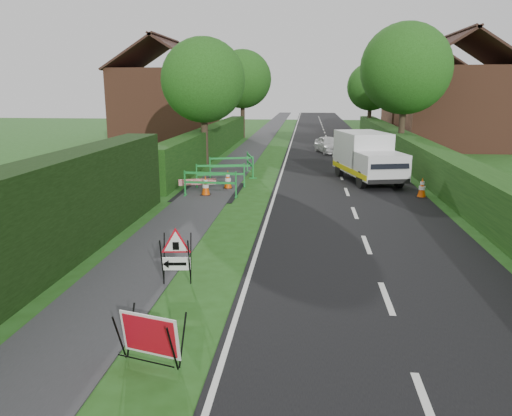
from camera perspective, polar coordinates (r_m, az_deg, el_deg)
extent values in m
plane|color=#224D16|center=(9.38, 0.00, -12.17)|extent=(120.00, 120.00, 0.00)
cube|color=black|center=(43.63, 8.04, 8.02)|extent=(6.00, 90.00, 0.02)
cube|color=#2D2D30|center=(43.77, 0.75, 8.16)|extent=(2.00, 90.00, 0.02)
cube|color=black|center=(11.02, -27.24, -9.70)|extent=(1.10, 18.00, 2.50)
cube|color=#14380F|center=(31.24, -5.06, 5.96)|extent=(1.00, 24.00, 1.80)
cube|color=#14380F|center=(25.38, 18.63, 3.57)|extent=(1.20, 50.00, 1.50)
cube|color=brown|center=(39.94, -10.15, 11.40)|extent=(7.00, 7.00, 5.50)
cube|color=#331E19|center=(40.51, -12.88, 16.74)|extent=(4.00, 7.40, 2.58)
cube|color=#331E19|center=(39.56, -7.84, 17.03)|extent=(4.00, 7.40, 2.58)
cube|color=#331E19|center=(40.08, -10.46, 18.46)|extent=(0.25, 7.40, 0.18)
cube|color=brown|center=(37.82, 21.76, 10.56)|extent=(7.00, 7.00, 5.50)
cube|color=#331E19|center=(37.45, 19.61, 16.62)|extent=(4.00, 7.40, 2.58)
cube|color=#331E19|center=(38.39, 24.89, 16.07)|extent=(4.00, 7.40, 2.58)
cube|color=#331E19|center=(37.97, 22.44, 18.00)|extent=(0.25, 7.40, 0.18)
cube|color=brown|center=(51.64, 18.66, 11.34)|extent=(7.00, 7.00, 5.50)
cube|color=#331E19|center=(51.34, 17.02, 15.75)|extent=(4.00, 7.40, 2.58)
cube|color=#331E19|center=(52.10, 20.93, 15.42)|extent=(4.00, 7.40, 2.58)
cube|color=#331E19|center=(51.76, 19.09, 16.79)|extent=(0.25, 7.40, 0.18)
cylinder|color=#2D2116|center=(27.11, -5.87, 7.59)|extent=(0.36, 0.36, 2.62)
sphere|color=#1D4412|center=(26.97, -6.04, 14.33)|extent=(4.40, 4.40, 4.40)
cylinder|color=#2D2116|center=(31.02, 16.27, 8.19)|extent=(0.36, 0.36, 2.97)
sphere|color=#1D4412|center=(30.93, 16.73, 15.02)|extent=(5.20, 5.20, 5.20)
cylinder|color=#2D2116|center=(42.84, -1.53, 9.92)|extent=(0.36, 0.36, 2.80)
sphere|color=#1D4412|center=(42.77, -1.56, 14.52)|extent=(4.80, 4.80, 4.80)
cylinder|color=#2D2116|center=(46.83, 12.80, 9.68)|extent=(0.36, 0.36, 2.45)
sphere|color=#1D4412|center=(46.74, 12.99, 13.36)|extent=(4.20, 4.20, 4.20)
cylinder|color=black|center=(8.01, -15.34, -14.11)|extent=(0.10, 0.28, 0.80)
cylinder|color=black|center=(8.22, -14.09, -13.29)|extent=(0.10, 0.28, 0.80)
cylinder|color=black|center=(7.54, -9.51, -15.62)|extent=(0.10, 0.28, 0.80)
cylinder|color=black|center=(7.77, -8.37, -14.68)|extent=(0.10, 0.28, 0.80)
cylinder|color=black|center=(7.89, -12.50, -16.68)|extent=(0.94, 0.28, 0.02)
cube|color=white|center=(7.83, -12.01, -14.02)|extent=(0.97, 0.37, 0.69)
cube|color=#B70C1A|center=(7.82, -12.07, -14.06)|extent=(0.88, 0.33, 0.60)
cylinder|color=black|center=(10.60, -10.70, -6.14)|extent=(0.06, 0.33, 1.05)
cylinder|color=black|center=(10.84, -10.46, -5.67)|extent=(0.06, 0.33, 1.05)
cylinder|color=black|center=(10.51, -7.63, -6.18)|extent=(0.06, 0.33, 1.05)
cylinder|color=black|center=(10.76, -7.46, -5.70)|extent=(0.06, 0.33, 1.05)
cube|color=white|center=(10.68, -9.07, -6.31)|extent=(0.59, 0.09, 0.28)
cube|color=black|center=(10.67, -9.08, -6.34)|extent=(0.42, 0.06, 0.07)
cone|color=black|center=(10.70, -10.29, -6.32)|extent=(0.15, 0.18, 0.17)
cube|color=black|center=(10.54, -9.16, -4.31)|extent=(0.13, 0.02, 0.17)
cube|color=silver|center=(23.47, 12.03, 6.35)|extent=(2.50, 3.31, 1.76)
cube|color=silver|center=(21.46, 14.05, 4.67)|extent=(2.24, 2.29, 1.08)
cube|color=black|center=(20.59, 15.04, 5.00)|extent=(1.61, 0.60, 0.50)
cube|color=yellow|center=(22.46, 10.48, 4.31)|extent=(1.13, 4.39, 0.22)
cube|color=yellow|center=(23.12, 14.84, 4.34)|extent=(1.13, 4.39, 0.22)
cube|color=black|center=(20.71, 14.91, 2.96)|extent=(1.76, 0.55, 0.18)
cylinder|color=black|center=(21.20, 11.95, 3.15)|extent=(0.39, 0.76, 0.73)
cylinder|color=black|center=(21.83, 16.01, 3.21)|extent=(0.39, 0.76, 0.73)
cylinder|color=black|center=(23.95, 9.53, 4.42)|extent=(0.39, 0.76, 0.73)
cylinder|color=black|center=(24.50, 13.21, 4.45)|extent=(0.39, 0.76, 0.73)
cube|color=black|center=(20.11, 18.37, 1.20)|extent=(0.38, 0.38, 0.04)
cone|color=#E54E07|center=(20.03, 18.45, 2.30)|extent=(0.32, 0.32, 0.75)
cylinder|color=white|center=(20.04, 18.45, 2.19)|extent=(0.25, 0.25, 0.14)
cylinder|color=white|center=(20.01, 18.48, 2.72)|extent=(0.17, 0.17, 0.10)
cube|color=black|center=(23.21, 16.69, 2.88)|extent=(0.38, 0.38, 0.04)
cone|color=#E54E07|center=(23.14, 16.75, 3.84)|extent=(0.32, 0.32, 0.75)
cylinder|color=white|center=(23.15, 16.75, 3.75)|extent=(0.25, 0.25, 0.14)
cylinder|color=white|center=(23.12, 16.78, 4.21)|extent=(0.17, 0.17, 0.10)
cube|color=black|center=(25.06, 14.43, 3.78)|extent=(0.38, 0.38, 0.04)
cone|color=#E54E07|center=(25.00, 14.49, 4.67)|extent=(0.32, 0.32, 0.75)
cylinder|color=white|center=(25.01, 14.48, 4.58)|extent=(0.25, 0.25, 0.14)
cylinder|color=white|center=(24.98, 14.51, 5.01)|extent=(0.17, 0.17, 0.10)
cube|color=black|center=(19.57, -5.76, 1.50)|extent=(0.38, 0.38, 0.04)
cone|color=#E54E07|center=(19.49, -5.79, 2.63)|extent=(0.32, 0.32, 0.75)
cylinder|color=white|center=(19.50, -5.79, 2.52)|extent=(0.25, 0.25, 0.14)
cylinder|color=white|center=(19.46, -5.80, 3.07)|extent=(0.17, 0.17, 0.10)
cube|color=black|center=(20.85, -3.23, 2.29)|extent=(0.38, 0.38, 0.04)
cone|color=#E54E07|center=(20.78, -3.24, 3.35)|extent=(0.32, 0.32, 0.75)
cylinder|color=white|center=(20.78, -3.24, 3.25)|extent=(0.25, 0.25, 0.14)
cylinder|color=white|center=(20.75, -3.24, 3.76)|extent=(0.17, 0.17, 0.10)
cube|color=#198D33|center=(19.47, -8.12, 2.81)|extent=(0.05, 0.05, 1.00)
cube|color=#198D33|center=(19.03, -2.30, 2.69)|extent=(0.05, 0.05, 1.00)
cube|color=#198D33|center=(19.15, -5.27, 3.99)|extent=(2.00, 0.11, 0.08)
cube|color=#198D33|center=(19.22, -5.25, 2.90)|extent=(2.00, 0.11, 0.08)
cube|color=#198D33|center=(19.56, -8.07, 1.43)|extent=(0.07, 0.35, 0.04)
cube|color=#198D33|center=(19.13, -2.29, 1.28)|extent=(0.07, 0.35, 0.04)
cube|color=#198D33|center=(21.08, -6.79, 3.66)|extent=(0.06, 0.06, 1.00)
cube|color=#198D33|center=(21.14, -1.36, 3.78)|extent=(0.06, 0.06, 1.00)
cube|color=#198D33|center=(21.02, -4.09, 4.86)|extent=(1.97, 0.46, 0.08)
cube|color=#198D33|center=(21.08, -4.07, 3.86)|extent=(1.97, 0.46, 0.08)
cube|color=#198D33|center=(21.17, -6.76, 2.38)|extent=(0.13, 0.35, 0.04)
cube|color=#198D33|center=(21.23, -1.35, 2.51)|extent=(0.13, 0.35, 0.04)
cube|color=#198D33|center=(23.24, -5.27, 4.61)|extent=(0.06, 0.06, 1.00)
cube|color=#198D33|center=(23.46, -0.37, 4.75)|extent=(0.06, 0.06, 1.00)
cube|color=#198D33|center=(23.27, -2.82, 5.71)|extent=(1.95, 0.56, 0.08)
cube|color=#198D33|center=(23.32, -2.81, 4.81)|extent=(1.95, 0.56, 0.08)
cube|color=#198D33|center=(23.32, -5.25, 3.45)|extent=(0.15, 0.35, 0.04)
cube|color=#198D33|center=(23.53, -0.37, 3.60)|extent=(0.15, 0.35, 0.04)
cube|color=#198D33|center=(23.11, -0.34, 4.62)|extent=(0.06, 0.06, 1.00)
cube|color=#198D33|center=(25.07, -1.00, 5.31)|extent=(0.06, 0.06, 1.00)
cube|color=#198D33|center=(24.03, -0.69, 5.97)|extent=(0.55, 1.95, 0.08)
cube|color=#198D33|center=(24.08, -0.68, 5.10)|extent=(0.55, 1.95, 0.08)
cube|color=#198D33|center=(23.18, -0.34, 3.45)|extent=(0.35, 0.15, 0.04)
cube|color=#198D33|center=(25.14, -1.00, 4.23)|extent=(0.35, 0.15, 0.04)
cube|color=red|center=(20.09, -6.67, 1.73)|extent=(1.43, 0.53, 0.25)
imported|color=silver|center=(32.77, 8.31, 7.18)|extent=(2.06, 3.41, 1.09)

